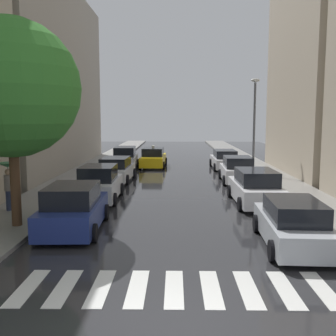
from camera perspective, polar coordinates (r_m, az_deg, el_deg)
ground_plane at (r=31.70m, az=1.01°, el=-0.27°), size 28.00×72.00×0.04m
sidewalk_left at (r=32.35m, az=-10.58°, el=-0.07°), size 3.00×72.00×0.15m
sidewalk_right at (r=32.34m, az=12.60°, el=-0.12°), size 3.00×72.00×0.15m
crosswalk_stripes at (r=10.19m, az=0.88°, el=-16.78°), size 7.65×2.20×0.01m
building_left_mid at (r=34.08m, az=-18.24°, el=12.09°), size 6.00×21.79×14.42m
building_right_mid at (r=31.51m, az=22.08°, el=13.49°), size 6.00×12.40×15.68m
parked_car_left_nearest at (r=15.09m, az=-13.33°, el=-5.75°), size 2.26×4.52×1.73m
parked_car_left_second at (r=20.22m, az=-9.80°, el=-2.30°), size 2.11×4.25×1.78m
parked_car_left_third at (r=26.15m, az=-7.41°, el=-0.27°), size 2.22×4.64×1.57m
parked_car_left_fourth at (r=32.01m, az=-6.13°, el=1.32°), size 2.12×4.77×1.81m
parked_car_right_nearest at (r=13.58m, az=17.36°, el=-7.67°), size 2.17×4.61×1.55m
parked_car_right_second at (r=19.58m, az=12.35°, el=-2.79°), size 2.19×4.76×1.68m
parked_car_right_third at (r=25.89m, az=9.87°, el=-0.31°), size 2.17×4.25×1.66m
parked_car_right_fourth at (r=32.39m, az=8.06°, el=1.16°), size 2.10×4.81×1.53m
taxi_midroad at (r=33.19m, az=-2.10°, el=1.44°), size 2.20×4.71×1.81m
pedestrian_foreground at (r=18.42m, az=-21.84°, el=-1.22°), size 0.91×0.91×2.07m
street_tree_left at (r=15.60m, az=-21.54°, el=10.51°), size 4.99×4.99×7.52m
lamp_post_right at (r=28.81m, az=12.21°, el=6.83°), size 0.60×0.28×6.64m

